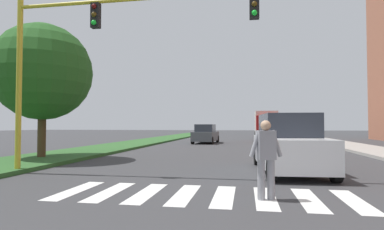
{
  "coord_description": "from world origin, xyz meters",
  "views": [
    {
      "loc": [
        0.94,
        2.0,
        1.59
      ],
      "look_at": [
        -1.97,
        18.76,
        2.15
      ],
      "focal_mm": 29.0,
      "sensor_mm": 36.0,
      "label": 1
    }
  ],
  "objects_px": {
    "suv_crossing": "(289,144)",
    "sedan_midblock": "(206,134)",
    "traffic_light_gantry": "(95,38)",
    "pedestrian_performer": "(266,156)",
    "truck_box_delivery": "(266,125)",
    "tree_mid": "(43,72)"
  },
  "relations": [
    {
      "from": "traffic_light_gantry",
      "to": "sedan_midblock",
      "type": "bearing_deg",
      "value": 86.04
    },
    {
      "from": "traffic_light_gantry",
      "to": "truck_box_delivery",
      "type": "xyz_separation_m",
      "value": [
        6.94,
        25.35,
        -2.74
      ]
    },
    {
      "from": "truck_box_delivery",
      "to": "pedestrian_performer",
      "type": "bearing_deg",
      "value": -93.67
    },
    {
      "from": "sedan_midblock",
      "to": "pedestrian_performer",
      "type": "bearing_deg",
      "value": -79.13
    },
    {
      "from": "suv_crossing",
      "to": "truck_box_delivery",
      "type": "xyz_separation_m",
      "value": [
        0.76,
        23.53,
        0.7
      ]
    },
    {
      "from": "tree_mid",
      "to": "sedan_midblock",
      "type": "xyz_separation_m",
      "value": [
        5.71,
        14.41,
        -3.26
      ]
    },
    {
      "from": "truck_box_delivery",
      "to": "sedan_midblock",
      "type": "bearing_deg",
      "value": -127.98
    },
    {
      "from": "tree_mid",
      "to": "truck_box_delivery",
      "type": "bearing_deg",
      "value": 62.28
    },
    {
      "from": "suv_crossing",
      "to": "truck_box_delivery",
      "type": "bearing_deg",
      "value": 88.14
    },
    {
      "from": "suv_crossing",
      "to": "sedan_midblock",
      "type": "height_order",
      "value": "suv_crossing"
    },
    {
      "from": "traffic_light_gantry",
      "to": "pedestrian_performer",
      "type": "distance_m",
      "value": 6.63
    },
    {
      "from": "truck_box_delivery",
      "to": "suv_crossing",
      "type": "bearing_deg",
      "value": -91.86
    },
    {
      "from": "suv_crossing",
      "to": "sedan_midblock",
      "type": "relative_size",
      "value": 1.06
    },
    {
      "from": "tree_mid",
      "to": "truck_box_delivery",
      "type": "xyz_separation_m",
      "value": [
        11.4,
        21.7,
        -2.39
      ]
    },
    {
      "from": "traffic_light_gantry",
      "to": "sedan_midblock",
      "type": "height_order",
      "value": "traffic_light_gantry"
    },
    {
      "from": "tree_mid",
      "to": "pedestrian_performer",
      "type": "distance_m",
      "value": 11.75
    },
    {
      "from": "truck_box_delivery",
      "to": "tree_mid",
      "type": "bearing_deg",
      "value": -117.72
    },
    {
      "from": "pedestrian_performer",
      "to": "sedan_midblock",
      "type": "height_order",
      "value": "pedestrian_performer"
    },
    {
      "from": "tree_mid",
      "to": "traffic_light_gantry",
      "type": "bearing_deg",
      "value": -39.3
    },
    {
      "from": "sedan_midblock",
      "to": "truck_box_delivery",
      "type": "height_order",
      "value": "truck_box_delivery"
    },
    {
      "from": "truck_box_delivery",
      "to": "traffic_light_gantry",
      "type": "bearing_deg",
      "value": -105.32
    },
    {
      "from": "traffic_light_gantry",
      "to": "suv_crossing",
      "type": "xyz_separation_m",
      "value": [
        6.18,
        1.82,
        -3.44
      ]
    }
  ]
}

